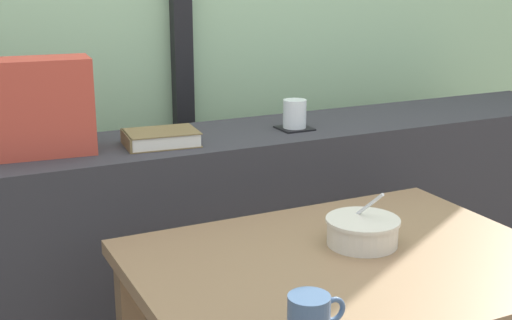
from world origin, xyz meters
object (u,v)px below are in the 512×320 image
(throw_pillow, at_px, (31,107))
(soup_bowl, at_px, (362,231))
(breakfast_table, at_px, (346,309))
(ceramic_mug, at_px, (310,318))
(coaster_square, at_px, (294,128))
(closed_book, at_px, (160,138))
(juice_glass, at_px, (295,115))

(throw_pillow, relative_size, soup_bowl, 1.81)
(breakfast_table, xyz_separation_m, soup_bowl, (0.08, 0.06, 0.16))
(breakfast_table, bearing_deg, soup_bowl, 37.39)
(ceramic_mug, bearing_deg, coaster_square, 62.58)
(soup_bowl, bearing_deg, closed_book, 117.38)
(closed_book, xyz_separation_m, soup_bowl, (0.30, -0.58, -0.13))
(breakfast_table, distance_m, throw_pillow, 0.97)
(juice_glass, bearing_deg, ceramic_mug, -117.42)
(throw_pillow, distance_m, soup_bowl, 0.93)
(juice_glass, relative_size, throw_pillow, 0.28)
(closed_book, bearing_deg, ceramic_mug, -92.01)
(closed_book, relative_size, ceramic_mug, 1.93)
(coaster_square, distance_m, ceramic_mug, 1.03)
(coaster_square, xyz_separation_m, soup_bowl, (-0.14, -0.59, -0.11))
(coaster_square, bearing_deg, ceramic_mug, -117.42)
(closed_book, bearing_deg, coaster_square, 1.11)
(juice_glass, distance_m, throw_pillow, 0.79)
(closed_book, height_order, throw_pillow, throw_pillow)
(coaster_square, bearing_deg, throw_pillow, 177.14)
(throw_pillow, bearing_deg, coaster_square, -2.86)
(ceramic_mug, bearing_deg, soup_bowl, 44.27)
(breakfast_table, relative_size, soup_bowl, 5.35)
(coaster_square, distance_m, soup_bowl, 0.62)
(breakfast_table, height_order, coaster_square, coaster_square)
(breakfast_table, xyz_separation_m, juice_glass, (0.22, 0.65, 0.31))
(closed_book, distance_m, soup_bowl, 0.67)
(breakfast_table, bearing_deg, throw_pillow, 129.45)
(breakfast_table, xyz_separation_m, coaster_square, (0.22, 0.65, 0.27))
(closed_book, relative_size, soup_bowl, 1.23)
(closed_book, xyz_separation_m, throw_pillow, (-0.34, 0.05, 0.11))
(coaster_square, relative_size, ceramic_mug, 0.88)
(breakfast_table, xyz_separation_m, ceramic_mug, (-0.26, -0.27, 0.17))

